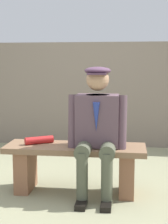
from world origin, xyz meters
The scene contains 5 objects.
ground_plane centered at (0.00, 0.00, 0.00)m, with size 30.00×30.00×0.00m, color gray.
bench centered at (0.00, 0.00, 0.32)m, with size 1.44×0.44×0.50m.
seated_man centered at (-0.23, 0.06, 0.73)m, with size 0.59×0.62×1.30m.
rolled_magazine centered at (0.39, -0.03, 0.53)m, with size 0.08×0.08×0.30m, color #B21E1E.
stadium_wall centered at (0.00, -2.16, 0.83)m, with size 12.00×0.24×1.67m, color slate.
Camera 1 is at (-0.53, 3.38, 1.33)m, focal length 54.73 mm.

